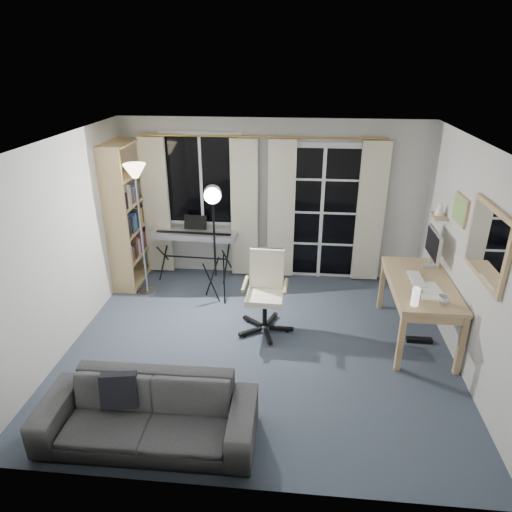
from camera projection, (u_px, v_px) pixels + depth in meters
The scene contains 17 objects.
floor at pixel (259, 345), 5.51m from camera, with size 4.50×4.00×0.02m, color #374451.
window at pixel (202, 180), 6.78m from camera, with size 1.20×0.08×1.40m.
french_door at pixel (321, 214), 6.81m from camera, with size 1.32×0.09×2.11m.
curtains at pixel (262, 209), 6.78m from camera, with size 3.60×0.07×2.13m.
bookshelf at pixel (125, 218), 6.70m from camera, with size 0.35×0.99×2.12m.
torchiere_lamp at pixel (137, 192), 6.08m from camera, with size 0.40×0.40×1.90m.
keyboard_piano at pixel (194, 236), 6.86m from camera, with size 1.29×0.66×0.93m.
studio_light at pixel (213, 209), 5.90m from camera, with size 0.34×0.35×1.72m.
office_chair at pixel (266, 284), 5.65m from camera, with size 0.68×0.71×1.02m.
desk at pixel (421, 289), 5.38m from camera, with size 0.72×1.43×0.76m.
monitor at pixel (433, 245), 5.61m from camera, with size 0.18×0.55×0.48m.
desk_clutter at pixel (419, 304), 5.20m from camera, with size 0.45×0.87×0.97m.
mug at pixel (443, 299), 4.85m from camera, with size 0.13×0.10×0.13m, color silver.
wall_mirror at pixel (488, 244), 4.36m from camera, with size 0.04×0.94×0.74m.
framed_print at pixel (460, 210), 5.15m from camera, with size 0.03×0.42×0.32m.
wall_shelf at pixel (439, 212), 5.69m from camera, with size 0.16×0.30×0.18m.
sofa at pixel (146, 405), 4.02m from camera, with size 1.93×0.58×0.75m.
Camera 1 is at (0.41, -4.58, 3.21)m, focal length 32.00 mm.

